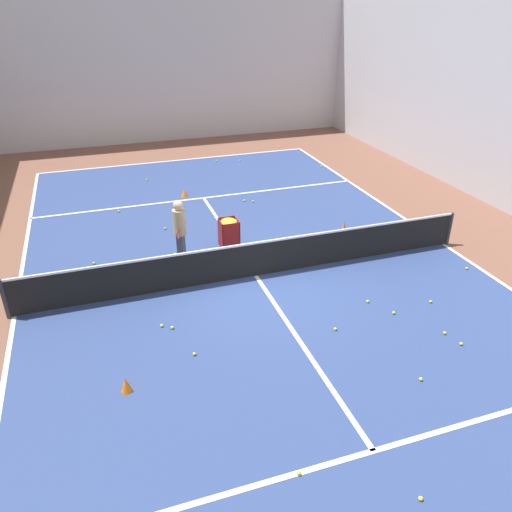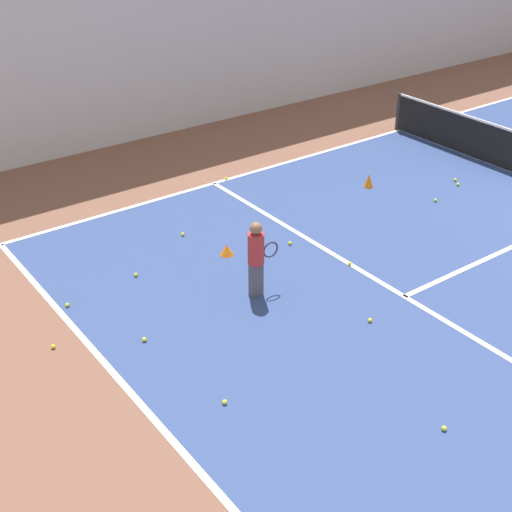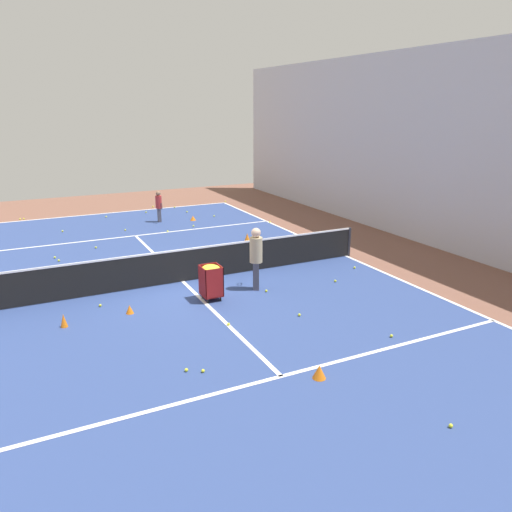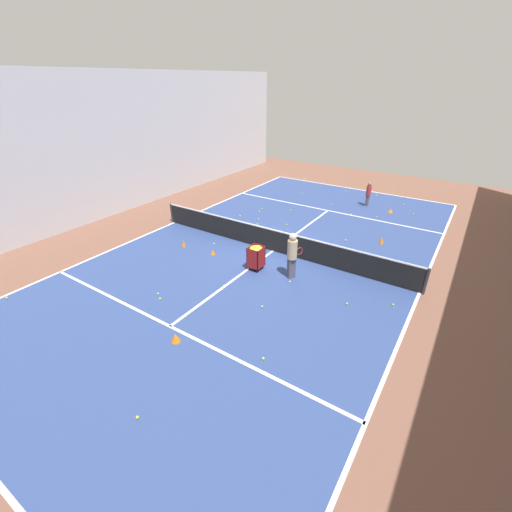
{
  "view_description": "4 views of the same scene",
  "coord_description": "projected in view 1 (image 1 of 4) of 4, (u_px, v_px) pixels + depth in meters",
  "views": [
    {
      "loc": [
        -3.53,
        -10.5,
        6.41
      ],
      "look_at": [
        0.0,
        0.0,
        0.58
      ],
      "focal_mm": 35.0,
      "sensor_mm": 36.0,
      "label": 1
    },
    {
      "loc": [
        6.53,
        -13.67,
        6.41
      ],
      "look_at": [
        -1.51,
        -7.78,
        0.74
      ],
      "focal_mm": 50.0,
      "sensor_mm": 36.0,
      "label": 2
    },
    {
      "loc": [
        4.08,
        13.06,
        4.88
      ],
      "look_at": [
        -1.63,
        1.47,
        0.95
      ],
      "focal_mm": 35.0,
      "sensor_mm": 36.0,
      "label": 3
    },
    {
      "loc": [
        -6.4,
        11.03,
        6.41
      ],
      "look_at": [
        -0.24,
        1.65,
        0.55
      ],
      "focal_mm": 24.0,
      "sensor_mm": 36.0,
      "label": 4
    }
  ],
  "objects": [
    {
      "name": "ground_plane",
      "position": [
        256.0,
        276.0,
        12.79
      ],
      "size": [
        32.15,
        32.15,
        0.0
      ],
      "primitive_type": "plane",
      "color": "brown"
    },
    {
      "name": "court_playing_area",
      "position": [
        256.0,
        276.0,
        12.79
      ],
      "size": [
        11.45,
        21.24,
        0.0
      ],
      "color": "navy",
      "rests_on": "ground"
    },
    {
      "name": "line_baseline_far",
      "position": [
        178.0,
        160.0,
        21.7
      ],
      "size": [
        11.45,
        0.1,
        0.0
      ],
      "primitive_type": "cube",
      "color": "white",
      "rests_on": "ground"
    },
    {
      "name": "line_sideline_left",
      "position": [
        14.0,
        317.0,
        11.17
      ],
      "size": [
        0.1,
        21.24,
        0.0
      ],
      "primitive_type": "cube",
      "color": "white",
      "rests_on": "ground"
    },
    {
      "name": "line_sideline_right",
      "position": [
        444.0,
        244.0,
        14.41
      ],
      "size": [
        0.1,
        21.24,
        0.0
      ],
      "primitive_type": "cube",
      "color": "white",
      "rests_on": "ground"
    },
    {
      "name": "line_service_near",
      "position": [
        373.0,
        451.0,
        7.89
      ],
      "size": [
        11.45,
        0.1,
        0.0
      ],
      "primitive_type": "cube",
      "color": "white",
      "rests_on": "ground"
    },
    {
      "name": "line_service_far",
      "position": [
        204.0,
        198.0,
        17.69
      ],
      "size": [
        11.45,
        0.1,
        0.0
      ],
      "primitive_type": "cube",
      "color": "white",
      "rests_on": "ground"
    },
    {
      "name": "line_centre_service",
      "position": [
        256.0,
        276.0,
        12.79
      ],
      "size": [
        0.1,
        11.68,
        0.0
      ],
      "primitive_type": "cube",
      "color": "white",
      "rests_on": "ground"
    },
    {
      "name": "hall_enclosure_far",
      "position": [
        159.0,
        67.0,
        23.07
      ],
      "size": [
        18.36,
        0.15,
        6.81
      ],
      "color": "silver",
      "rests_on": "ground"
    },
    {
      "name": "tennis_net",
      "position": [
        256.0,
        259.0,
        12.56
      ],
      "size": [
        11.75,
        0.1,
        0.97
      ],
      "color": "#2D2D33",
      "rests_on": "ground"
    },
    {
      "name": "coach_at_net",
      "position": [
        180.0,
        227.0,
        13.1
      ],
      "size": [
        0.47,
        0.7,
        1.73
      ],
      "rotation": [
        0.0,
        0.0,
        -2.03
      ],
      "color": "#4C4C56",
      "rests_on": "ground"
    },
    {
      "name": "ball_cart",
      "position": [
        229.0,
        229.0,
        13.81
      ],
      "size": [
        0.5,
        0.53,
        0.94
      ],
      "color": "maroon",
      "rests_on": "ground"
    },
    {
      "name": "training_cone_1",
      "position": [
        185.0,
        193.0,
        17.76
      ],
      "size": [
        0.26,
        0.26,
        0.27
      ],
      "primitive_type": "cone",
      "color": "orange",
      "rests_on": "ground"
    },
    {
      "name": "training_cone_2",
      "position": [
        299.0,
        236.0,
        14.63
      ],
      "size": [
        0.19,
        0.19,
        0.22
      ],
      "primitive_type": "cone",
      "color": "orange",
      "rests_on": "ground"
    },
    {
      "name": "training_cone_3",
      "position": [
        344.0,
        226.0,
        15.13
      ],
      "size": [
        0.16,
        0.16,
        0.32
      ],
      "primitive_type": "cone",
      "color": "orange",
      "rests_on": "ground"
    },
    {
      "name": "training_cone_4",
      "position": [
        126.0,
        385.0,
        9.02
      ],
      "size": [
        0.21,
        0.21,
        0.3
      ],
      "primitive_type": "cone",
      "color": "orange",
      "rests_on": "ground"
    },
    {
      "name": "tennis_ball_0",
      "position": [
        421.0,
        379.0,
        9.32
      ],
      "size": [
        0.07,
        0.07,
        0.07
      ],
      "primitive_type": "sphere",
      "color": "yellow",
      "rests_on": "ground"
    },
    {
      "name": "tennis_ball_2",
      "position": [
        244.0,
        201.0,
        17.37
      ],
      "size": [
        0.07,
        0.07,
        0.07
      ],
      "primitive_type": "sphere",
      "color": "yellow",
      "rests_on": "ground"
    },
    {
      "name": "tennis_ball_3",
      "position": [
        461.0,
        344.0,
        10.26
      ],
      "size": [
        0.07,
        0.07,
        0.07
      ],
      "primitive_type": "sphere",
      "color": "yellow",
      "rests_on": "ground"
    },
    {
      "name": "tennis_ball_4",
      "position": [
        194.0,
        354.0,
        9.97
      ],
      "size": [
        0.07,
        0.07,
        0.07
      ],
      "primitive_type": "sphere",
      "color": "yellow",
      "rests_on": "ground"
    },
    {
      "name": "tennis_ball_5",
      "position": [
        147.0,
        180.0,
        19.34
      ],
      "size": [
        0.07,
        0.07,
        0.07
      ],
      "primitive_type": "sphere",
      "color": "yellow",
      "rests_on": "ground"
    },
    {
      "name": "tennis_ball_7",
      "position": [
        162.0,
        326.0,
        10.82
      ],
      "size": [
        0.07,
        0.07,
        0.07
      ],
      "primitive_type": "sphere",
      "color": "yellow",
      "rests_on": "ground"
    },
    {
      "name": "tennis_ball_10",
      "position": [
        240.0,
        160.0,
        21.56
      ],
      "size": [
        0.07,
        0.07,
        0.07
      ],
      "primitive_type": "sphere",
      "color": "yellow",
      "rests_on": "ground"
    },
    {
      "name": "tennis_ball_11",
      "position": [
        172.0,
        328.0,
        10.76
      ],
      "size": [
        0.07,
        0.07,
        0.07
      ],
      "primitive_type": "sphere",
      "color": "yellow",
      "rests_on": "ground"
    },
    {
      "name": "tennis_ball_12",
      "position": [
        175.0,
        254.0,
        13.79
      ],
      "size": [
        0.07,
        0.07,
        0.07
      ],
      "primitive_type": "sphere",
      "color": "yellow",
      "rests_on": "ground"
    },
    {
      "name": "tennis_ball_13",
      "position": [
        467.0,
        268.0,
        13.08
      ],
      "size": [
        0.07,
        0.07,
        0.07
      ],
      "primitive_type": "sphere",
      "color": "yellow",
      "rests_on": "ground"
    },
    {
      "name": "tennis_ball_14",
      "position": [
        335.0,
        329.0,
        10.71
      ],
      "size": [
        0.07,
        0.07,
        0.07
      ],
      "primitive_type": "sphere",
      "color": "yellow",
      "rests_on": "ground"
    },
    {
      "name": "tennis_ball_17",
      "position": [
        94.0,
        263.0,
        13.33
      ],
      "size": [
        0.07,
        0.07,
        0.07
      ],
      "primitive_type": "sphere",
      "color": "yellow",
      "rests_on": "ground"
    },
    {
      "name": "tennis_ball_18",
      "position": [
        43.0,
        284.0,
        12.35
      ],
      "size": [
        0.07,
        0.07,
        0.07
      ],
      "primitive_type": "sphere",
      "color": "yellow",
      "rests_on": "ground"
    },
    {
      "name": "tennis_ball_19",
      "position": [
        119.0,
        211.0,
        16.53
      ],
      "size": [
        0.07,
        0.07,
        0.07
      ],
      "primitive_type": "sphere",
      "color": "yellow",
      "rests_on": "ground"
    },
    {
      "name": "tennis_ball_20",
      "position": [
        253.0,
        201.0,
        17.31
      ],
      "size": [
        0.07,
        0.07,
        0.07
      ],
      "primitive_type": "sphere",
      "color": "yellow",
      "rests_on": "ground"
    },
    {
      "name": "tennis_ball_22",
      "position": [
        394.0,
        313.0,
        11.26
      ],
      "size": [
        0.07,
        0.07,
        0.07
      ],
      "primitive_type": "sphere",
      "color": "yellow",
      "rests_on": "ground"
    },
    {
      "name": "tennis_ball_23",
      "position": [
        279.0,
        147.0,
        23.47
      ],
      "size": [
        0.07,
        0.07,
        0.07
      ],
      "primitive_type": "sphere",
      "color": "yellow",
      "rests_on": "ground"
    },
    {
      "name": "tennis_ball_25",
      "position": [
        222.0,
        224.0,
        15.57
      ],
      "size": [
        0.07,
        0.07,
        0.07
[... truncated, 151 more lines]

